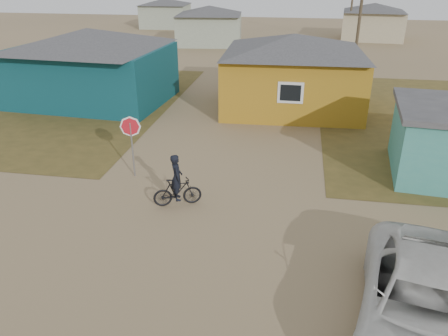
{
  "coord_description": "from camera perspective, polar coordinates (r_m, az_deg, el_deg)",
  "views": [
    {
      "loc": [
        2.8,
        -9.1,
        6.99
      ],
      "look_at": [
        0.73,
        3.0,
        1.3
      ],
      "focal_mm": 35.0,
      "sensor_mm": 36.0,
      "label": 1
    }
  ],
  "objects": [
    {
      "name": "house_yellow",
      "position": [
        23.63,
        8.97,
        12.4
      ],
      "size": [
        7.72,
        6.76,
        3.9
      ],
      "color": "#A47419",
      "rests_on": "ground"
    },
    {
      "name": "house_teal",
      "position": [
        25.74,
        -16.97,
        12.78
      ],
      "size": [
        8.93,
        7.08,
        4.0
      ],
      "color": "#0B363E",
      "rests_on": "ground"
    },
    {
      "name": "house_pale_north",
      "position": [
        57.84,
        -7.66,
        19.48
      ],
      "size": [
        6.28,
        5.81,
        3.4
      ],
      "color": "gray",
      "rests_on": "ground"
    },
    {
      "name": "stop_sign",
      "position": [
        15.7,
        -12.07,
        4.57
      ],
      "size": [
        0.73,
        0.2,
        2.28
      ],
      "color": "gray",
      "rests_on": "ground"
    },
    {
      "name": "vehicle",
      "position": [
        10.02,
        24.94,
        -16.23
      ],
      "size": [
        3.69,
        6.05,
        1.57
      ],
      "primitive_type": "imported",
      "rotation": [
        0.0,
        0.0,
        -0.2
      ],
      "color": "silver",
      "rests_on": "ground"
    },
    {
      "name": "grass_nw",
      "position": [
        28.62,
        -26.93,
        8.07
      ],
      "size": [
        20.0,
        18.0,
        0.0
      ],
      "primitive_type": "cube",
      "color": "brown",
      "rests_on": "ground"
    },
    {
      "name": "ground",
      "position": [
        11.81,
        -6.07,
        -11.59
      ],
      "size": [
        120.0,
        120.0,
        0.0
      ],
      "primitive_type": "plane",
      "color": "#8C7350"
    },
    {
      "name": "cyclist",
      "position": [
        13.89,
        -6.14,
        -2.5
      ],
      "size": [
        1.6,
        0.98,
        1.75
      ],
      "color": "black",
      "rests_on": "ground"
    },
    {
      "name": "house_beige_east",
      "position": [
        49.89,
        18.88,
        17.73
      ],
      "size": [
        6.95,
        6.05,
        3.6
      ],
      "color": "tan",
      "rests_on": "ground"
    },
    {
      "name": "utility_pole_near",
      "position": [
        31.45,
        17.36,
        18.63
      ],
      "size": [
        1.4,
        0.2,
        8.0
      ],
      "color": "#483B2B",
      "rests_on": "ground"
    },
    {
      "name": "house_pale_west",
      "position": [
        44.28,
        -1.92,
        18.21
      ],
      "size": [
        7.04,
        6.15,
        3.6
      ],
      "color": "gray",
      "rests_on": "ground"
    }
  ]
}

